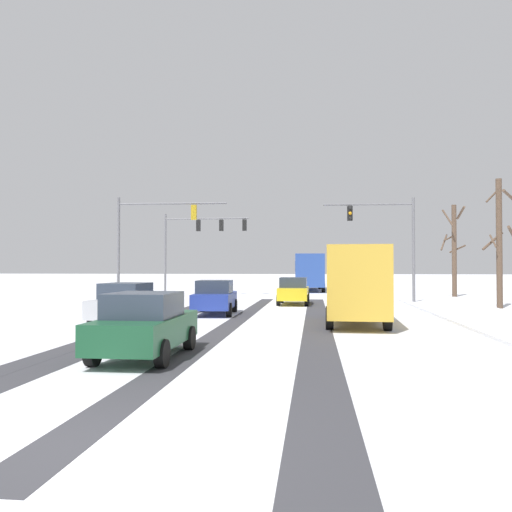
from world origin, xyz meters
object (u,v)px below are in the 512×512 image
object	(u,v)px
traffic_signal_far_left	(199,235)
car_blue_second	(215,297)
bus_oncoming	(309,269)
bare_tree_sidewalk_far	(454,248)
car_dark_green_fourth	(145,325)
box_truck_delivery	(355,282)
bare_tree_sidewalk_mid	(500,240)
traffic_signal_near_left	(149,230)
traffic_signal_near_right	(389,232)
car_silver_third	(127,303)
car_yellow_cab_lead	(294,291)

from	to	relation	value
traffic_signal_far_left	car_blue_second	distance (m)	17.39
bus_oncoming	bare_tree_sidewalk_far	distance (m)	14.42
car_dark_green_fourth	box_truck_delivery	distance (m)	10.40
traffic_signal_far_left	bare_tree_sidewalk_mid	xyz separation A→B (m)	(19.20, -11.13, -1.12)
traffic_signal_near_left	car_blue_second	distance (m)	9.09
traffic_signal_far_left	traffic_signal_near_right	distance (m)	15.93
box_truck_delivery	bare_tree_sidewalk_mid	distance (m)	11.92
traffic_signal_far_left	bus_oncoming	size ratio (longest dim) A/B	0.62
car_silver_third	traffic_signal_far_left	bearing A→B (deg)	94.97
traffic_signal_near_right	car_dark_green_fourth	world-z (taller)	traffic_signal_near_right
traffic_signal_far_left	car_yellow_cab_lead	xyz separation A→B (m)	(7.94, -9.46, -4.00)
bare_tree_sidewalk_mid	traffic_signal_near_right	bearing A→B (deg)	150.96
box_truck_delivery	bare_tree_sidewalk_mid	xyz separation A→B (m)	(8.39, 8.21, 2.06)
car_yellow_cab_lead	car_dark_green_fourth	bearing A→B (deg)	-99.15
car_silver_third	bare_tree_sidewalk_far	world-z (taller)	bare_tree_sidewalk_far
car_blue_second	car_dark_green_fourth	size ratio (longest dim) A/B	1.02
car_dark_green_fourth	traffic_signal_near_left	bearing A→B (deg)	107.96
car_dark_green_fourth	bare_tree_sidewalk_far	world-z (taller)	bare_tree_sidewalk_far
car_blue_second	box_truck_delivery	bearing A→B (deg)	-25.53
car_dark_green_fourth	bare_tree_sidewalk_mid	distance (m)	22.18
car_blue_second	car_dark_green_fourth	xyz separation A→B (m)	(0.48, -11.58, 0.00)
bus_oncoming	traffic_signal_far_left	bearing A→B (deg)	-133.90
traffic_signal_near_left	bus_oncoming	xyz separation A→B (m)	(9.52, 18.95, -2.48)
traffic_signal_near_right	box_truck_delivery	world-z (taller)	traffic_signal_near_right
car_yellow_cab_lead	box_truck_delivery	xyz separation A→B (m)	(2.87, -9.88, 0.82)
traffic_signal_far_left	car_dark_green_fourth	distance (m)	28.62
bare_tree_sidewalk_far	traffic_signal_far_left	bearing A→B (deg)	179.60
traffic_signal_far_left	traffic_signal_near_right	size ratio (longest dim) A/B	1.06
traffic_signal_near_right	bus_oncoming	world-z (taller)	traffic_signal_near_right
traffic_signal_near_right	bare_tree_sidewalk_far	size ratio (longest dim) A/B	0.94
car_blue_second	bare_tree_sidewalk_far	world-z (taller)	bare_tree_sidewalk_far
traffic_signal_near_right	bare_tree_sidewalk_far	bearing A→B (deg)	53.16
car_yellow_cab_lead	traffic_signal_near_right	bearing A→B (deg)	13.39
traffic_signal_near_right	bare_tree_sidewalk_mid	bearing A→B (deg)	-29.04
car_blue_second	box_truck_delivery	world-z (taller)	box_truck_delivery
traffic_signal_near_left	car_dark_green_fourth	size ratio (longest dim) A/B	1.65
bare_tree_sidewalk_far	box_truck_delivery	bearing A→B (deg)	-114.79
car_dark_green_fourth	traffic_signal_far_left	bearing A→B (deg)	100.10
car_blue_second	box_truck_delivery	distance (m)	7.05
car_silver_third	car_dark_green_fourth	xyz separation A→B (m)	(3.17, -7.24, 0.00)
bare_tree_sidewalk_mid	bare_tree_sidewalk_far	xyz separation A→B (m)	(0.48, 10.99, 0.01)
traffic_signal_far_left	car_silver_third	bearing A→B (deg)	-85.03
car_blue_second	bus_oncoming	world-z (taller)	bus_oncoming
bare_tree_sidewalk_mid	box_truck_delivery	bearing A→B (deg)	-135.62
car_dark_green_fourth	car_silver_third	bearing A→B (deg)	113.68
box_truck_delivery	bare_tree_sidewalk_far	distance (m)	21.25
car_blue_second	traffic_signal_near_right	bearing A→B (deg)	41.73
car_silver_third	box_truck_delivery	world-z (taller)	box_truck_delivery
traffic_signal_far_left	bus_oncoming	bearing A→B (deg)	46.10
car_dark_green_fourth	bus_oncoming	distance (m)	37.11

